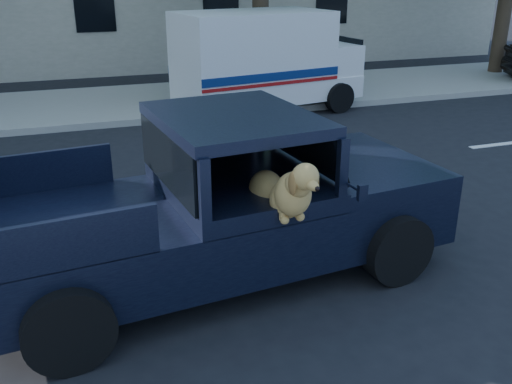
% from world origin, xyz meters
% --- Properties ---
extents(ground, '(120.00, 120.00, 0.00)m').
position_xyz_m(ground, '(0.00, 0.00, 0.00)').
color(ground, black).
rests_on(ground, ground).
extents(far_sidewalk, '(60.00, 4.00, 0.15)m').
position_xyz_m(far_sidewalk, '(0.00, 9.20, 0.07)').
color(far_sidewalk, gray).
rests_on(far_sidewalk, ground).
extents(lane_stripes, '(21.60, 0.14, 0.01)m').
position_xyz_m(lane_stripes, '(2.00, 3.40, 0.01)').
color(lane_stripes, silver).
rests_on(lane_stripes, ground).
extents(pickup_truck, '(5.43, 2.87, 1.88)m').
position_xyz_m(pickup_truck, '(1.11, 0.29, 0.64)').
color(pickup_truck, black).
rests_on(pickup_truck, ground).
extents(mail_truck, '(4.57, 2.80, 2.36)m').
position_xyz_m(mail_truck, '(4.37, 7.57, 1.03)').
color(mail_truck, silver).
rests_on(mail_truck, ground).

